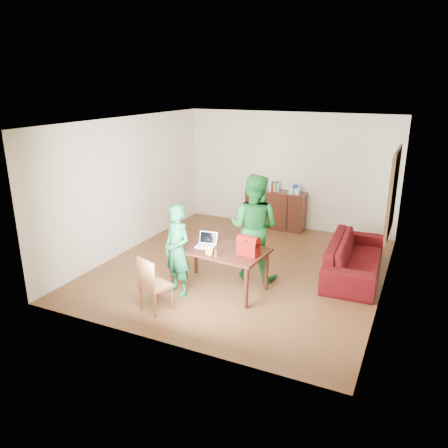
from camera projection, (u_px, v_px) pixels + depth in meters
The scene contains 10 objects.
room at pixel (246, 199), 7.95m from camera, with size 5.20×5.70×2.90m.
table at pixel (219, 253), 7.19m from camera, with size 1.65×1.02×0.74m.
chair at pixel (156, 295), 6.63m from camera, with size 0.50×0.48×0.88m.
person_near at pixel (177, 250), 7.02m from camera, with size 0.56×0.36×1.52m, color #135931.
person_far at pixel (254, 227), 7.57m from camera, with size 0.91×0.71×1.87m, color #13571F.
laptop at pixel (205, 244), 7.21m from camera, with size 0.33×0.25×0.22m.
bananas at pixel (209, 254), 6.84m from camera, with size 0.16×0.10×0.06m, color yellow, non-canonical shape.
bottle at pixel (216, 253), 6.77m from camera, with size 0.05×0.05×0.16m, color #552313.
red_bag at pixel (248, 247), 6.86m from camera, with size 0.34×0.20×0.25m, color #6A0A07.
sofa at pixel (355, 257), 7.86m from camera, with size 2.24×0.88×0.65m, color #40080E.
Camera 1 is at (2.91, -7.01, 3.34)m, focal length 35.00 mm.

